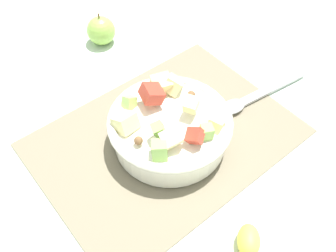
{
  "coord_description": "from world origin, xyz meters",
  "views": [
    {
      "loc": [
        -0.29,
        -0.36,
        0.59
      ],
      "look_at": [
        -0.0,
        -0.01,
        0.05
      ],
      "focal_mm": 40.75,
      "sensor_mm": 36.0,
      "label": 1
    }
  ],
  "objects": [
    {
      "name": "ground_plane",
      "position": [
        0.0,
        0.0,
        0.0
      ],
      "size": [
        2.4,
        2.4,
        0.0
      ],
      "primitive_type": "plane",
      "color": "silver"
    },
    {
      "name": "salad_bowl",
      "position": [
        -0.0,
        -0.01,
        0.05
      ],
      "size": [
        0.23,
        0.23,
        0.11
      ],
      "color": "white",
      "rests_on": "placemat"
    },
    {
      "name": "placemat",
      "position": [
        0.0,
        0.0,
        0.0
      ],
      "size": [
        0.48,
        0.35,
        0.01
      ],
      "primitive_type": "cube",
      "color": "#756B56",
      "rests_on": "ground_plane"
    },
    {
      "name": "whole_apple",
      "position": [
        0.07,
        0.33,
        0.03
      ],
      "size": [
        0.07,
        0.07,
        0.08
      ],
      "color": "#8CB74C",
      "rests_on": "ground_plane"
    },
    {
      "name": "serving_spoon",
      "position": [
        0.2,
        -0.04,
        0.01
      ],
      "size": [
        0.23,
        0.05,
        0.01
      ],
      "color": "#B7B7BC",
      "rests_on": "placemat"
    }
  ]
}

